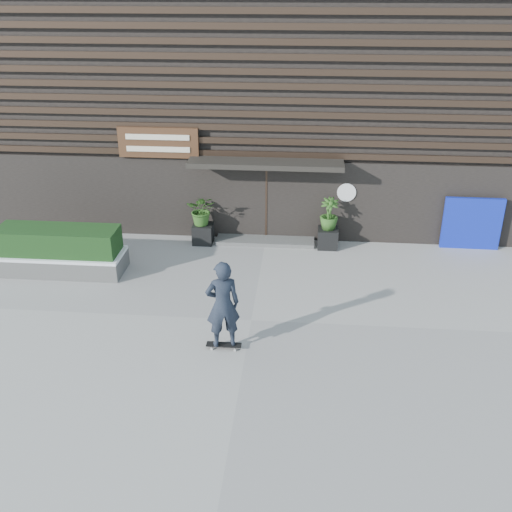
# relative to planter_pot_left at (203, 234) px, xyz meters

# --- Properties ---
(ground) EXTENTS (80.00, 80.00, 0.00)m
(ground) POSITION_rel_planter_pot_left_xyz_m (1.90, -4.40, -0.30)
(ground) COLOR #9F9C97
(ground) RESTS_ON ground
(entrance_step) EXTENTS (3.00, 0.80, 0.12)m
(entrance_step) POSITION_rel_planter_pot_left_xyz_m (1.90, 0.20, -0.24)
(entrance_step) COLOR #50504D
(entrance_step) RESTS_ON ground
(planter_pot_left) EXTENTS (0.60, 0.60, 0.60)m
(planter_pot_left) POSITION_rel_planter_pot_left_xyz_m (0.00, 0.00, 0.00)
(planter_pot_left) COLOR black
(planter_pot_left) RESTS_ON ground
(bamboo_left) EXTENTS (0.86, 0.75, 0.96)m
(bamboo_left) POSITION_rel_planter_pot_left_xyz_m (0.00, 0.00, 0.78)
(bamboo_left) COLOR #2D591E
(bamboo_left) RESTS_ON planter_pot_left
(planter_pot_right) EXTENTS (0.60, 0.60, 0.60)m
(planter_pot_right) POSITION_rel_planter_pot_left_xyz_m (3.80, 0.00, 0.00)
(planter_pot_right) COLOR black
(planter_pot_right) RESTS_ON ground
(bamboo_right) EXTENTS (0.54, 0.54, 0.96)m
(bamboo_right) POSITION_rel_planter_pot_left_xyz_m (3.80, 0.00, 0.78)
(bamboo_right) COLOR #2D591E
(bamboo_right) RESTS_ON planter_pot_right
(raised_bed) EXTENTS (3.50, 1.20, 0.50)m
(raised_bed) POSITION_rel_planter_pot_left_xyz_m (-3.61, -2.24, -0.05)
(raised_bed) COLOR #4C4C4A
(raised_bed) RESTS_ON ground
(snow_layer) EXTENTS (3.50, 1.20, 0.08)m
(snow_layer) POSITION_rel_planter_pot_left_xyz_m (-3.61, -2.24, 0.24)
(snow_layer) COLOR white
(snow_layer) RESTS_ON raised_bed
(hedge) EXTENTS (3.30, 1.00, 0.70)m
(hedge) POSITION_rel_planter_pot_left_xyz_m (-3.61, -2.24, 0.63)
(hedge) COLOR black
(hedge) RESTS_ON snow_layer
(blue_tarp) EXTENTS (1.71, 0.15, 1.60)m
(blue_tarp) POSITION_rel_planter_pot_left_xyz_m (8.04, 0.30, 0.50)
(blue_tarp) COLOR #0C1CA6
(blue_tarp) RESTS_ON ground
(building) EXTENTS (18.00, 11.00, 8.00)m
(building) POSITION_rel_planter_pot_left_xyz_m (1.90, 5.56, 3.69)
(building) COLOR black
(building) RESTS_ON ground
(skateboarder) EXTENTS (0.85, 0.68, 2.13)m
(skateboarder) POSITION_rel_planter_pot_left_xyz_m (1.40, -5.61, 0.81)
(skateboarder) COLOR black
(skateboarder) RESTS_ON ground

